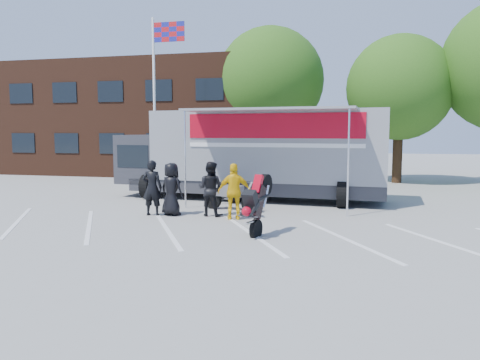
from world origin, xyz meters
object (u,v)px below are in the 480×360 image
at_px(tree_left, 270,81).
at_px(stunt_bike_rider, 265,233).
at_px(flagpole, 159,81).
at_px(parked_motorcycle, 231,210).
at_px(spectator_leather_b, 152,188).
at_px(spectator_leather_c, 210,189).
at_px(spectator_hivis, 234,192).
at_px(tree_mid, 400,88).
at_px(transporter_truck, 256,199).
at_px(spectator_leather_a, 171,189).

bearing_deg(tree_left, stunt_bike_rider, -80.40).
relative_size(flagpole, stunt_bike_rider, 4.54).
xyz_separation_m(parked_motorcycle, spectator_leather_b, (-2.22, -1.52, 0.89)).
height_order(spectator_leather_b, spectator_leather_c, spectator_leather_b).
relative_size(parked_motorcycle, spectator_hivis, 1.25).
distance_m(stunt_bike_rider, spectator_leather_c, 3.14).
height_order(tree_mid, parked_motorcycle, tree_mid).
relative_size(transporter_truck, spectator_leather_a, 6.47).
distance_m(transporter_truck, spectator_leather_c, 4.07).
bearing_deg(parked_motorcycle, flagpole, 57.15).
height_order(transporter_truck, spectator_hivis, transporter_truck).
xyz_separation_m(tree_left, parked_motorcycle, (0.72, -11.54, -5.57)).
bearing_deg(parked_motorcycle, stunt_bike_rider, -136.06).
bearing_deg(tree_mid, spectator_hivis, -115.40).
relative_size(flagpole, transporter_truck, 0.73).
relative_size(tree_left, spectator_hivis, 5.00).
height_order(transporter_truck, spectator_leather_b, spectator_leather_b).
height_order(spectator_leather_a, spectator_leather_b, spectator_leather_b).
bearing_deg(flagpole, parked_motorcycle, -48.13).
xyz_separation_m(flagpole, transporter_truck, (5.25, -2.77, -5.05)).
distance_m(transporter_truck, stunt_bike_rider, 6.21).
bearing_deg(parked_motorcycle, spectator_leather_c, 176.92).
xyz_separation_m(tree_mid, parked_motorcycle, (-6.28, -10.54, -4.94)).
bearing_deg(spectator_hivis, parked_motorcycle, -89.19).
relative_size(tree_mid, spectator_leather_a, 4.51).
relative_size(tree_mid, stunt_bike_rider, 4.36).
xyz_separation_m(transporter_truck, spectator_leather_c, (-0.66, -3.92, 0.87)).
bearing_deg(spectator_leather_c, parked_motorcycle, -100.25).
xyz_separation_m(parked_motorcycle, spectator_leather_a, (-1.62, -1.36, 0.85)).
bearing_deg(spectator_leather_b, spectator_leather_c, -172.05).
bearing_deg(tree_mid, spectator_leather_a, -123.60).
xyz_separation_m(stunt_bike_rider, spectator_hivis, (-1.26, 1.67, 0.86)).
height_order(tree_left, spectator_leather_c, tree_left).
height_order(tree_left, stunt_bike_rider, tree_left).
relative_size(spectator_leather_a, spectator_hivis, 0.98).
relative_size(spectator_leather_b, spectator_hivis, 1.03).
bearing_deg(parked_motorcycle, spectator_leather_a, 145.12).
xyz_separation_m(tree_mid, spectator_leather_c, (-6.66, -11.69, -4.07)).
bearing_deg(stunt_bike_rider, parked_motorcycle, 133.22).
height_order(parked_motorcycle, spectator_leather_a, spectator_leather_a).
relative_size(flagpole, spectator_leather_c, 4.59).
height_order(flagpole, stunt_bike_rider, flagpole).
distance_m(transporter_truck, spectator_hivis, 4.45).
bearing_deg(spectator_leather_c, spectator_leather_a, 17.47).
height_order(flagpole, transporter_truck, flagpole).
distance_m(flagpole, transporter_truck, 7.79).
relative_size(parked_motorcycle, spectator_leather_a, 1.27).
xyz_separation_m(spectator_leather_b, spectator_leather_c, (1.84, 0.37, -0.02)).
bearing_deg(tree_left, spectator_hivis, -84.59).
xyz_separation_m(spectator_leather_b, spectator_hivis, (2.74, -0.07, -0.03)).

